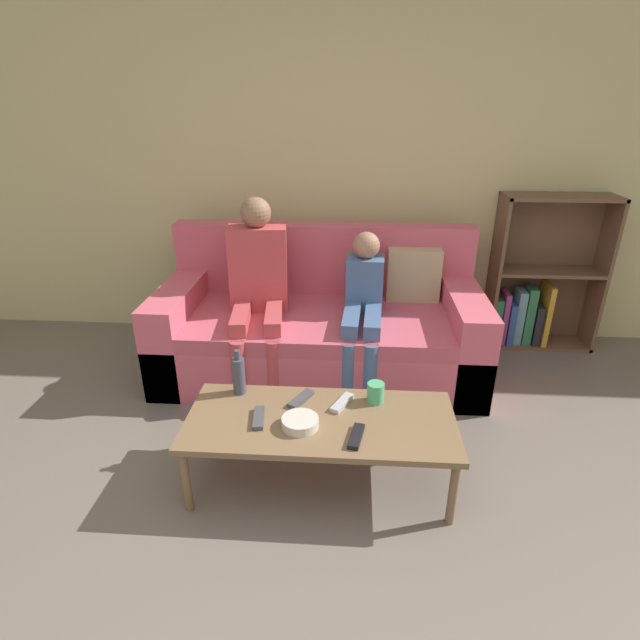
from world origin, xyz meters
The scene contains 13 objects.
wall_back centered at (0.00, 2.63, 1.30)m, with size 12.00×0.06×2.60m.
couch centered at (-0.02, 1.98, 0.30)m, with size 2.09×0.98×0.93m.
bookshelf centered at (1.54, 2.48, 0.45)m, with size 0.77×0.28×1.13m.
coffee_table centered at (0.05, 0.84, 0.33)m, with size 1.26×0.55×0.36m.
person_adult centered at (-0.42, 1.88, 0.67)m, with size 0.40×0.69×1.18m.
person_child centered at (0.25, 1.83, 0.55)m, with size 0.26×0.67×0.97m.
cup_near centered at (0.31, 1.01, 0.41)m, with size 0.08×0.08×0.10m.
tv_remote_0 centered at (-0.24, 0.81, 0.37)m, with size 0.07×0.17×0.02m.
tv_remote_1 centered at (0.15, 0.97, 0.37)m, with size 0.12×0.17×0.02m.
tv_remote_2 centered at (-0.06, 0.99, 0.37)m, with size 0.12×0.17×0.02m.
tv_remote_3 centered at (0.22, 0.71, 0.37)m, with size 0.08×0.18×0.02m.
snack_bowl centered at (-0.04, 0.78, 0.38)m, with size 0.17×0.17×0.05m.
bottle centered at (-0.37, 1.04, 0.46)m, with size 0.06×0.06×0.24m.
Camera 1 is at (0.18, -1.09, 1.74)m, focal length 28.00 mm.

